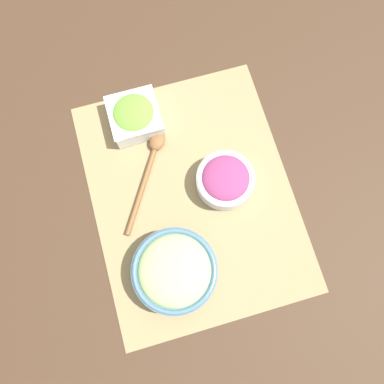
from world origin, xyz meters
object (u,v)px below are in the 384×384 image
at_px(wooden_spoon, 150,163).
at_px(cucumber_bowl, 175,271).
at_px(lettuce_bowl, 134,116).
at_px(onion_bowl, 225,180).

bearing_deg(wooden_spoon, cucumber_bowl, 178.07).
relative_size(cucumber_bowl, wooden_spoon, 0.79).
distance_m(lettuce_bowl, wooden_spoon, 0.12).
distance_m(onion_bowl, wooden_spoon, 0.18).
bearing_deg(wooden_spoon, onion_bowl, -121.19).
bearing_deg(onion_bowl, lettuce_bowl, 37.31).
height_order(cucumber_bowl, lettuce_bowl, cucumber_bowl).
xyz_separation_m(cucumber_bowl, wooden_spoon, (0.26, -0.01, -0.03)).
bearing_deg(onion_bowl, wooden_spoon, 58.81).
relative_size(cucumber_bowl, lettuce_bowl, 1.53).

